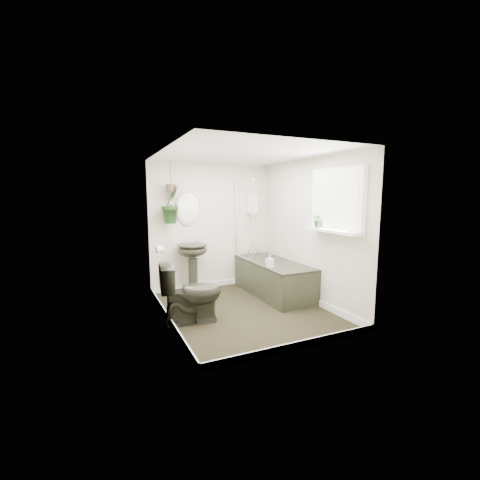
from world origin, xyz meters
name	(u,v)px	position (x,y,z in m)	size (l,w,h in m)	color
floor	(244,310)	(0.00, 0.00, -0.01)	(2.30, 2.80, 0.02)	black
ceiling	(244,153)	(0.00, 0.00, 2.31)	(2.30, 2.80, 0.02)	white
wall_back	(212,226)	(0.00, 1.41, 1.15)	(2.30, 0.02, 2.30)	beige
wall_front	(301,249)	(0.00, -1.41, 1.15)	(2.30, 0.02, 2.30)	beige
wall_left	(165,239)	(-1.16, 0.00, 1.15)	(0.02, 2.80, 2.30)	beige
wall_right	(309,231)	(1.16, 0.00, 1.15)	(0.02, 2.80, 2.30)	beige
skirting	(244,307)	(0.00, 0.00, 0.05)	(2.30, 2.80, 0.10)	white
bathtub	(273,278)	(0.80, 0.50, 0.29)	(0.72, 1.72, 0.58)	black
bath_screen	(244,220)	(0.47, 0.99, 1.28)	(0.04, 0.72, 1.40)	silver
shower_box	(252,204)	(0.80, 1.34, 1.55)	(0.20, 0.10, 0.35)	white
oval_mirror	(188,208)	(-0.45, 1.37, 1.50)	(0.46, 0.03, 0.62)	#B6AEA6
wall_sconce	(166,214)	(-0.85, 1.36, 1.40)	(0.04, 0.04, 0.22)	black
toilet_roll_holder	(160,249)	(-1.10, 0.70, 0.90)	(0.11, 0.11, 0.11)	white
window_recess	(337,200)	(1.09, -0.70, 1.65)	(0.08, 1.00, 0.90)	white
window_sill	(332,231)	(1.02, -0.70, 1.23)	(0.18, 1.00, 0.04)	white
window_blinds	(334,200)	(1.04, -0.70, 1.65)	(0.01, 0.86, 0.76)	white
toilet	(191,292)	(-0.85, -0.11, 0.42)	(0.47, 0.82, 0.83)	black
pedestal_sink	(193,269)	(-0.45, 1.16, 0.44)	(0.52, 0.44, 0.88)	black
sill_plant	(319,219)	(1.02, -0.40, 1.37)	(0.21, 0.18, 0.24)	black
hanging_plant	(171,204)	(-0.78, 1.25, 1.57)	(0.36, 0.29, 0.66)	black
soap_bottle	(270,261)	(0.52, 0.14, 0.69)	(0.10, 0.10, 0.21)	black
hanging_pot	(171,188)	(-0.78, 1.25, 1.84)	(0.16, 0.16, 0.12)	brown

